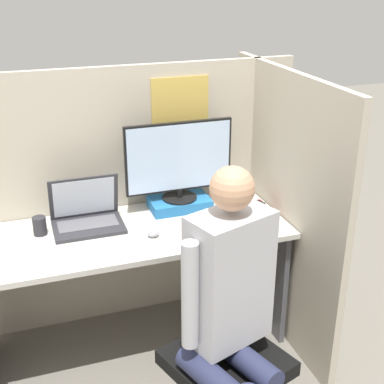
% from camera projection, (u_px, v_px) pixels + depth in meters
% --- Properties ---
extents(ground_plane, '(12.00, 12.00, 0.00)m').
position_uv_depth(ground_plane, '(152.00, 380.00, 2.86)').
color(ground_plane, slate).
extents(cubicle_panel_back, '(2.16, 0.05, 1.55)m').
position_uv_depth(cubicle_panel_back, '(119.00, 198.00, 3.14)').
color(cubicle_panel_back, '#B7AD99').
rests_on(cubicle_panel_back, ground).
extents(cubicle_panel_right, '(0.04, 1.28, 1.55)m').
position_uv_depth(cubicle_panel_right, '(282.00, 207.00, 3.03)').
color(cubicle_panel_right, '#B7AD99').
rests_on(cubicle_panel_right, ground).
extents(desk, '(1.66, 0.65, 0.74)m').
position_uv_depth(desk, '(134.00, 258.00, 2.91)').
color(desk, beige).
rests_on(desk, ground).
extents(paper_box, '(0.34, 0.21, 0.06)m').
position_uv_depth(paper_box, '(180.00, 203.00, 3.09)').
color(paper_box, '#236BAD').
rests_on(paper_box, desk).
extents(monitor, '(0.62, 0.20, 0.45)m').
position_uv_depth(monitor, '(179.00, 160.00, 2.99)').
color(monitor, black).
rests_on(monitor, paper_box).
extents(laptop, '(0.37, 0.26, 0.27)m').
position_uv_depth(laptop, '(87.00, 217.00, 2.87)').
color(laptop, '#2D2D33').
rests_on(laptop, desk).
extents(mouse, '(0.06, 0.05, 0.03)m').
position_uv_depth(mouse, '(153.00, 234.00, 2.78)').
color(mouse, gray).
rests_on(mouse, desk).
extents(stapler, '(0.04, 0.13, 0.06)m').
position_uv_depth(stapler, '(261.00, 208.00, 3.03)').
color(stapler, '#A31919').
rests_on(stapler, desk).
extents(carrot_toy, '(0.05, 0.12, 0.05)m').
position_uv_depth(carrot_toy, '(205.00, 228.00, 2.81)').
color(carrot_toy, orange).
rests_on(carrot_toy, desk).
extents(office_chair, '(0.59, 0.63, 1.02)m').
position_uv_depth(office_chair, '(226.00, 329.00, 2.44)').
color(office_chair, black).
rests_on(office_chair, ground).
extents(person, '(0.47, 0.53, 1.35)m').
position_uv_depth(person, '(230.00, 305.00, 2.19)').
color(person, '#282D4C').
rests_on(person, ground).
extents(pen_cup, '(0.07, 0.07, 0.10)m').
position_uv_depth(pen_cup, '(40.00, 226.00, 2.79)').
color(pen_cup, '#28282D').
rests_on(pen_cup, desk).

